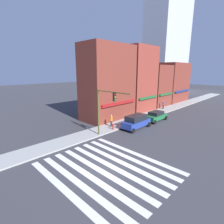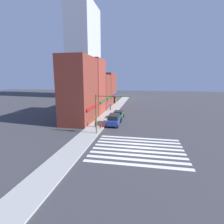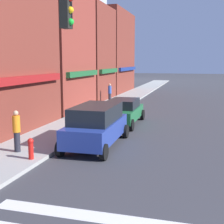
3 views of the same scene
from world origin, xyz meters
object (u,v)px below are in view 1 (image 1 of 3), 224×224
at_px(suv_blue, 136,121).
at_px(pedestrian_blue_shirt, 163,105).
at_px(fire_hydrant, 113,126).
at_px(pedestrian_orange_vest, 111,120).
at_px(traffic_signal, 105,105).
at_px(sedan_green, 156,116).

height_order(suv_blue, pedestrian_blue_shirt, suv_blue).
bearing_deg(fire_hydrant, suv_blue, -29.44).
distance_m(pedestrian_orange_vest, pedestrian_blue_shirt, 16.25).
relative_size(traffic_signal, sedan_green, 1.36).
xyz_separation_m(traffic_signal, fire_hydrant, (2.64, 1.22, -3.53)).
xyz_separation_m(suv_blue, fire_hydrant, (-3.01, 1.70, -0.42)).
xyz_separation_m(traffic_signal, pedestrian_blue_shirt, (19.64, 2.89, -3.07)).
bearing_deg(pedestrian_blue_shirt, pedestrian_orange_vest, 177.86).
bearing_deg(fire_hydrant, traffic_signal, -155.18).
bearing_deg(pedestrian_blue_shirt, suv_blue, -170.65).
height_order(sedan_green, pedestrian_orange_vest, pedestrian_orange_vest).
distance_m(traffic_signal, sedan_green, 11.53).
relative_size(suv_blue, pedestrian_orange_vest, 2.68).
bearing_deg(pedestrian_blue_shirt, fire_hydrant, -178.59).
xyz_separation_m(suv_blue, pedestrian_orange_vest, (-2.26, 2.79, 0.04)).
bearing_deg(pedestrian_orange_vest, pedestrian_blue_shirt, -12.70).
bearing_deg(pedestrian_orange_vest, traffic_signal, -160.58).
height_order(suv_blue, fire_hydrant, suv_blue).
height_order(traffic_signal, sedan_green, traffic_signal).
distance_m(suv_blue, pedestrian_orange_vest, 3.59).
distance_m(traffic_signal, fire_hydrant, 4.57).
height_order(traffic_signal, pedestrian_blue_shirt, traffic_signal).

